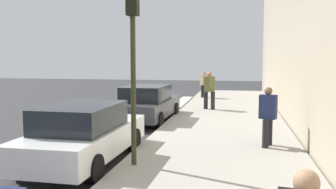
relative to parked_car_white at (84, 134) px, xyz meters
The scene contains 10 objects.
ground_plane 5.91m from the parked_car_white, ahead, with size 56.00×56.00×0.00m, color #333335.
sidewalk 6.76m from the parked_car_white, 29.38° to the right, with size 28.00×4.60×0.15m, color #A39E93.
lane_stripe_centre 6.72m from the parked_car_white, 28.66° to the left, with size 28.00×0.14×0.01m, color gold.
snow_bank_curb 11.18m from the parked_car_white, ahead, with size 6.09×0.56×0.22m, color white.
parked_car_white is the anchor object (origin of this frame).
parked_car_charcoal 6.19m from the parked_car_white, ahead, with size 4.62×2.04×1.51m.
pedestrian_navy_coat 5.06m from the parked_car_white, 65.61° to the right, with size 0.54×0.53×1.69m.
pedestrian_olive_coat 9.65m from the parked_car_white, 14.44° to the right, with size 0.58×0.56×1.83m.
pedestrian_tan_coat 14.59m from the parked_car_white, ahead, with size 0.50×0.53×1.67m.
traffic_light_pole 2.64m from the parked_car_white, 103.87° to the right, with size 0.35×0.26×4.15m.
Camera 1 is at (-14.46, -3.77, 2.67)m, focal length 39.76 mm.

